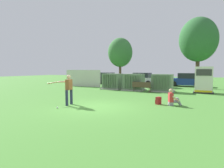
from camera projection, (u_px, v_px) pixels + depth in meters
ground_plane at (96, 107)px, 10.53m from camera, size 96.00×96.00×0.00m
fence_panel at (83, 78)px, 23.30m from camera, size 4.80×0.12×2.00m
transformer_west at (112, 82)px, 20.10m from camera, size 2.10×1.70×1.62m
transformer_mid_west at (134, 82)px, 18.88m from camera, size 2.10×1.70×1.62m
transformer_mid_east at (162, 83)px, 17.80m from camera, size 2.10×1.70×1.62m
generator_enclosure at (204, 80)px, 16.73m from camera, size 1.60×1.40×2.30m
park_bench at (142, 86)px, 17.54m from camera, size 1.84×0.68×0.92m
batter at (68, 88)px, 11.07m from camera, size 1.61×0.72×1.74m
sports_ball at (57, 108)px, 10.09m from camera, size 0.09×0.09×0.09m
seated_spectator at (172, 99)px, 10.95m from camera, size 0.79×0.66×0.96m
backpack at (158, 101)px, 11.31m from camera, size 0.35×0.37×0.44m
tree_left at (120, 53)px, 26.13m from camera, size 3.32×3.32×6.34m
tree_center_left at (198, 40)px, 20.77m from camera, size 4.01×4.01×7.66m
parked_car_leftmost at (105, 79)px, 27.68m from camera, size 4.37×2.30×1.62m
parked_car_left_of_center at (141, 79)px, 25.86m from camera, size 4.33×2.18×1.62m
parked_car_right_of_center at (187, 80)px, 23.34m from camera, size 4.34×2.21×1.62m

